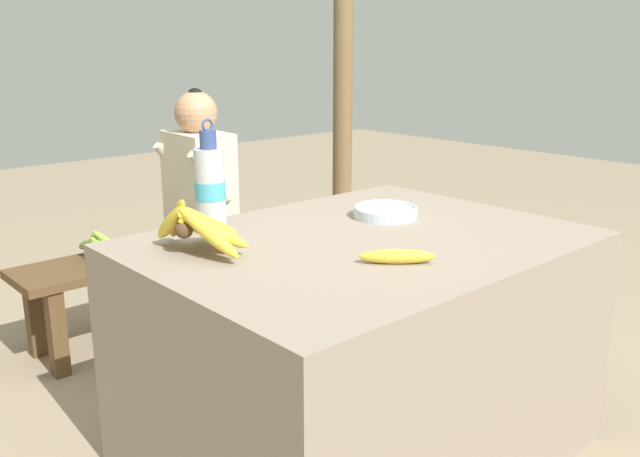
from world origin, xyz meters
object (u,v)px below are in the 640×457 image
object	(u,v)px
loose_banana_front	(397,256)
banana_bunch_ripe	(198,226)
water_bottle	(210,188)
wooden_bench	(181,257)
support_post_far	(343,70)
serving_bowl	(385,211)
seated_vendor	(191,195)
banana_bunch_green	(102,245)

from	to	relation	value
loose_banana_front	banana_bunch_ripe	bearing A→B (deg)	127.54
water_bottle	wooden_bench	world-z (taller)	water_bottle
water_bottle	wooden_bench	xyz separation A→B (m)	(0.40, 0.90, -0.52)
loose_banana_front	support_post_far	size ratio (longest dim) A/B	0.08
wooden_bench	support_post_far	size ratio (longest dim) A/B	0.65
serving_bowl	loose_banana_front	distance (m)	0.49
water_bottle	seated_vendor	bearing A→B (deg)	62.49
banana_bunch_ripe	water_bottle	world-z (taller)	water_bottle
banana_bunch_ripe	water_bottle	size ratio (longest dim) A/B	1.04
banana_bunch_ripe	wooden_bench	world-z (taller)	banana_bunch_ripe
support_post_far	banana_bunch_ripe	bearing A→B (deg)	-144.03
wooden_bench	banana_bunch_green	world-z (taller)	banana_bunch_green
wooden_bench	seated_vendor	bearing A→B (deg)	-29.57
loose_banana_front	support_post_far	xyz separation A→B (m)	(1.42, 1.69, 0.39)
banana_bunch_ripe	banana_bunch_green	world-z (taller)	banana_bunch_ripe
banana_bunch_green	support_post_far	bearing A→B (deg)	7.37
banana_bunch_green	water_bottle	bearing A→B (deg)	-92.49
water_bottle	support_post_far	xyz separation A→B (m)	(1.60, 1.10, 0.27)
banana_bunch_ripe	seated_vendor	bearing A→B (deg)	59.90
loose_banana_front	wooden_bench	bearing A→B (deg)	81.52
serving_bowl	wooden_bench	distance (m)	1.21
serving_bowl	banana_bunch_green	size ratio (longest dim) A/B	0.68
serving_bowl	wooden_bench	xyz separation A→B (m)	(-0.11, 1.13, -0.40)
banana_bunch_ripe	loose_banana_front	size ratio (longest dim) A/B	2.04
loose_banana_front	seated_vendor	distance (m)	1.49
wooden_bench	support_post_far	bearing A→B (deg)	9.67
loose_banana_front	wooden_bench	distance (m)	1.56
serving_bowl	seated_vendor	distance (m)	1.11
support_post_far	banana_bunch_green	bearing A→B (deg)	-172.63
support_post_far	seated_vendor	bearing A→B (deg)	-168.49
wooden_bench	support_post_far	xyz separation A→B (m)	(1.20, 0.20, 0.79)
seated_vendor	banana_bunch_ripe	bearing A→B (deg)	63.35
loose_banana_front	banana_bunch_green	distance (m)	1.52
loose_banana_front	water_bottle	bearing A→B (deg)	106.82
water_bottle	wooden_bench	size ratio (longest dim) A/B	0.23
seated_vendor	support_post_far	size ratio (longest dim) A/B	0.48
serving_bowl	loose_banana_front	world-z (taller)	loose_banana_front
seated_vendor	support_post_far	bearing A→B (deg)	-165.03
loose_banana_front	seated_vendor	xyz separation A→B (m)	(0.27, 1.46, -0.12)
serving_bowl	banana_bunch_green	xyz separation A→B (m)	(-0.47, 1.14, -0.27)
loose_banana_front	banana_bunch_green	bearing A→B (deg)	95.34
loose_banana_front	seated_vendor	bearing A→B (deg)	79.37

